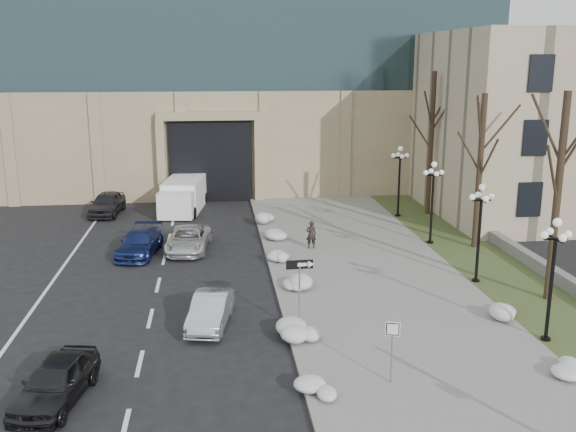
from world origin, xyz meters
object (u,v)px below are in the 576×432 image
Objects in this scene: pedestrian at (311,235)px; car_e at (107,203)px; car_d at (188,239)px; lamppost_d at (400,172)px; box_truck at (184,195)px; car_c at (140,243)px; keep_sign at (392,339)px; lamppost_b at (480,220)px; one_way_sign at (304,273)px; car_a at (56,381)px; car_b at (210,310)px; lamppost_a at (553,263)px; lamppost_c at (433,192)px.

car_e is at bearing -39.01° from pedestrian.
car_d is at bearing -6.58° from pedestrian.
lamppost_d reaches higher than car_d.
car_e is 5.16m from box_truck.
car_c is at bearing -92.42° from box_truck.
keep_sign reaches higher than car_c.
car_d is at bearing 152.99° from lamppost_b.
car_d is 12.48m from one_way_sign.
car_a is at bearing -152.70° from lamppost_b.
car_b is at bearing -76.64° from box_truck.
one_way_sign is at bearing -153.01° from lamppost_b.
car_c is 17.56m from lamppost_b.
car_d is at bearing 135.33° from lamppost_a.
lamppost_a reaches higher than one_way_sign.
one_way_sign is (5.42, -21.29, 1.34)m from box_truck.
lamppost_b and lamppost_d have the same top height.
one_way_sign is at bearing -128.67° from lamppost_c.
lamppost_a is (8.78, -2.03, 0.69)m from one_way_sign.
pedestrian is at bearing 6.68° from car_c.
pedestrian is at bearing -135.30° from lamppost_d.
box_truck is at bearing 121.34° from lamppost_a.
pedestrian is 0.32× the size of lamppost_c.
lamppost_d is (17.04, 21.79, 2.39)m from car_a.
lamppost_c reaches higher than car_a.
pedestrian is at bearing 108.98° from keep_sign.
car_d is 19.24m from lamppost_a.
lamppost_d is at bearing 63.29° from car_a.
lamppost_a and lamppost_c have the same top height.
lamppost_d is at bearing 30.27° from car_d.
lamppost_c reaches higher than pedestrian.
car_a reaches higher than car_b.
lamppost_d is at bearing 90.00° from lamppost_b.
car_c is 0.95× the size of lamppost_d.
lamppost_c is at bearing 53.22° from car_a.
lamppost_a is (6.87, -12.70, 2.18)m from pedestrian.
lamppost_a is 1.00× the size of lamppost_d.
pedestrian is at bearing -47.21° from box_truck.
lamppost_d is at bearing 60.55° from one_way_sign.
box_truck is (2.84, 25.62, 0.36)m from car_a.
lamppost_d is (0.00, 13.00, 0.00)m from lamppost_b.
car_a is 16.09m from car_d.
lamppost_a is (14.20, -23.32, 2.03)m from box_truck.
lamppost_a reaches higher than car_e.
car_a is 0.84× the size of lamppost_a.
lamppost_a is (12.36, -3.01, 2.44)m from car_b.
car_b is 0.80× the size of lamppost_b.
car_b is 2.48× the size of pedestrian.
car_e is 29.81m from lamppost_a.
lamppost_c is at bearing 90.00° from lamppost_a.
keep_sign reaches higher than car_b.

